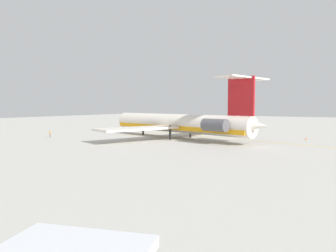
# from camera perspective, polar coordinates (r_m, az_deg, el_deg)

# --- Properties ---
(ground) EXTENTS (305.08, 305.08, 0.00)m
(ground) POSITION_cam_1_polar(r_m,az_deg,el_deg) (82.95, 7.42, -1.63)
(ground) COLOR #B7B5AD
(main_jetliner) EXTENTS (45.21, 40.49, 13.39)m
(main_jetliner) POSITION_cam_1_polar(r_m,az_deg,el_deg) (72.88, 2.29, 0.53)
(main_jetliner) COLOR silver
(main_jetliner) RESTS_ON ground
(ground_crew_near_nose) EXTENTS (0.28, 0.40, 1.76)m
(ground_crew_near_nose) POSITION_cam_1_polar(r_m,az_deg,el_deg) (99.54, 4.80, -0.07)
(ground_crew_near_nose) COLOR black
(ground_crew_near_nose) RESTS_ON ground
(ground_crew_near_tail) EXTENTS (0.31, 0.33, 1.65)m
(ground_crew_near_tail) POSITION_cam_1_polar(r_m,az_deg,el_deg) (81.82, -20.75, -1.19)
(ground_crew_near_tail) COLOR black
(ground_crew_near_tail) RESTS_ON ground
(ground_crew_portside) EXTENTS (0.29, 0.35, 1.69)m
(ground_crew_portside) POSITION_cam_1_polar(r_m,az_deg,el_deg) (107.34, 0.87, 0.20)
(ground_crew_portside) COLOR black
(ground_crew_portside) RESTS_ON ground
(safety_cone_nose) EXTENTS (0.40, 0.40, 0.55)m
(safety_cone_nose) POSITION_cam_1_polar(r_m,az_deg,el_deg) (102.01, -0.46, -0.44)
(safety_cone_nose) COLOR #EA590F
(safety_cone_nose) RESTS_ON ground
(safety_cone_wingtip) EXTENTS (0.40, 0.40, 0.55)m
(safety_cone_wingtip) POSITION_cam_1_polar(r_m,az_deg,el_deg) (77.32, 23.92, -2.12)
(safety_cone_wingtip) COLOR #EA590F
(safety_cone_wingtip) RESTS_ON ground
(taxiway_centreline) EXTENTS (70.54, 20.18, 0.01)m
(taxiway_centreline) POSITION_cam_1_polar(r_m,az_deg,el_deg) (82.02, 4.57, -1.67)
(taxiway_centreline) COLOR gold
(taxiway_centreline) RESTS_ON ground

